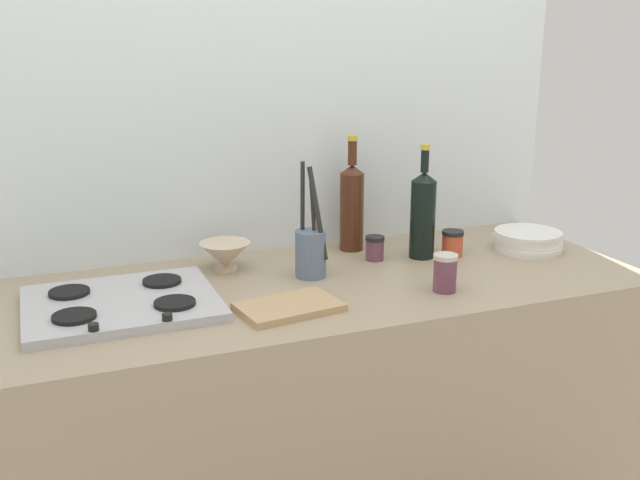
{
  "coord_description": "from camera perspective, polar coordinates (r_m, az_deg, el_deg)",
  "views": [
    {
      "loc": [
        -0.7,
        -1.77,
        1.57
      ],
      "look_at": [
        0.0,
        0.0,
        1.02
      ],
      "focal_mm": 41.53,
      "sensor_mm": 36.0,
      "label": 1
    }
  ],
  "objects": [
    {
      "name": "wine_bottle_mid_left",
      "position": [
        2.28,
        2.46,
        2.71
      ],
      "size": [
        0.07,
        0.07,
        0.36
      ],
      "color": "#472314",
      "rests_on": "counter_block"
    },
    {
      "name": "utensil_crock",
      "position": [
        2.04,
        -0.71,
        -0.69
      ],
      "size": [
        0.09,
        0.09,
        0.33
      ],
      "color": "slate",
      "rests_on": "counter_block"
    },
    {
      "name": "cutting_board",
      "position": [
        1.82,
        -2.42,
        -5.18
      ],
      "size": [
        0.26,
        0.19,
        0.02
      ],
      "primitive_type": "cube",
      "rotation": [
        0.0,
        0.0,
        0.14
      ],
      "color": "tan",
      "rests_on": "counter_block"
    },
    {
      "name": "plate_stack",
      "position": [
        2.39,
        15.73,
        -0.04
      ],
      "size": [
        0.21,
        0.21,
        0.06
      ],
      "color": "white",
      "rests_on": "counter_block"
    },
    {
      "name": "counter_block",
      "position": [
        2.21,
        0.0,
        -14.36
      ],
      "size": [
        1.8,
        0.7,
        0.9
      ],
      "primitive_type": "cube",
      "color": "tan",
      "rests_on": "ground"
    },
    {
      "name": "condiment_jar_rear",
      "position": [
        2.28,
        10.16,
        -0.24
      ],
      "size": [
        0.07,
        0.07,
        0.08
      ],
      "color": "#C64C2D",
      "rests_on": "counter_block"
    },
    {
      "name": "condiment_jar_spare",
      "position": [
        1.96,
        9.61,
        -2.5
      ],
      "size": [
        0.06,
        0.06,
        0.1
      ],
      "color": "#66384C",
      "rests_on": "counter_block"
    },
    {
      "name": "wine_bottle_leftmost",
      "position": [
        2.22,
        7.93,
        2.04
      ],
      "size": [
        0.08,
        0.08,
        0.34
      ],
      "color": "black",
      "rests_on": "counter_block"
    },
    {
      "name": "condiment_jar_front",
      "position": [
        2.21,
        4.24,
        -0.62
      ],
      "size": [
        0.06,
        0.06,
        0.07
      ],
      "color": "#66384C",
      "rests_on": "counter_block"
    },
    {
      "name": "backsplash_panel",
      "position": [
        2.28,
        -3.57,
        8.76
      ],
      "size": [
        1.9,
        0.06,
        2.56
      ],
      "primitive_type": "cube",
      "color": "silver",
      "rests_on": "ground"
    },
    {
      "name": "mixing_bowl",
      "position": [
        2.12,
        -7.3,
        -1.17
      ],
      "size": [
        0.14,
        0.14,
        0.08
      ],
      "color": "beige",
      "rests_on": "counter_block"
    },
    {
      "name": "stovetop_hob",
      "position": [
        1.89,
        -15.06,
        -4.74
      ],
      "size": [
        0.46,
        0.39,
        0.04
      ],
      "color": "#B2B2B7",
      "rests_on": "counter_block"
    }
  ]
}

